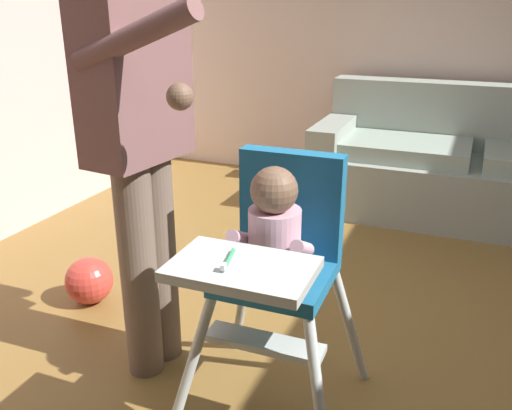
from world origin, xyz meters
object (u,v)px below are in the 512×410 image
(couch, at_px, (476,169))
(toy_ball, at_px, (89,280))
(high_chair, at_px, (277,247))
(adult_standing, at_px, (141,144))

(couch, bearing_deg, toy_ball, -40.73)
(couch, distance_m, toy_ball, 2.60)
(couch, distance_m, high_chair, 2.40)
(toy_ball, bearing_deg, couch, 49.27)
(high_chair, xyz_separation_m, adult_standing, (-0.54, 0.07, 0.28))
(couch, relative_size, toy_ball, 9.17)
(high_chair, distance_m, adult_standing, 0.61)
(adult_standing, relative_size, toy_ball, 7.02)
(couch, xyz_separation_m, high_chair, (-0.59, -2.31, 0.31))
(high_chair, height_order, toy_ball, high_chair)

